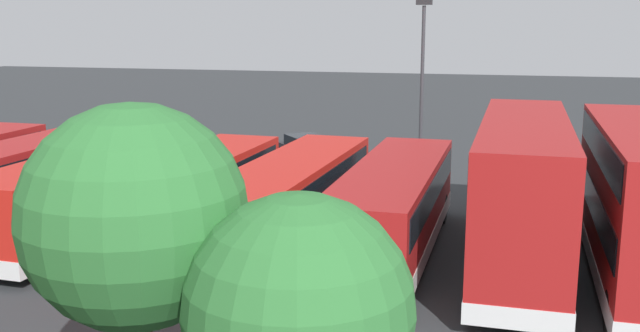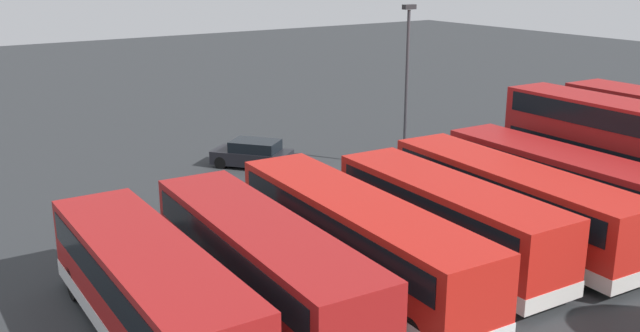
{
  "view_description": "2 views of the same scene",
  "coord_description": "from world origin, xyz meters",
  "px_view_note": "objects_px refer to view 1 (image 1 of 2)",
  "views": [
    {
      "loc": [
        -8.32,
        31.99,
        7.55
      ],
      "look_at": [
        -0.92,
        2.38,
        1.3
      ],
      "focal_mm": 40.48,
      "sensor_mm": 36.0,
      "label": 1
    },
    {
      "loc": [
        18.64,
        27.09,
        10.53
      ],
      "look_at": [
        1.48,
        1.45,
        1.5
      ],
      "focal_mm": 39.76,
      "sensor_mm": 36.0,
      "label": 2
    }
  ],
  "objects_px": {
    "bus_single_deck_fourth": "(290,202)",
    "lamp_post_tall": "(422,80)",
    "bus_single_deck_third": "(394,206)",
    "waste_bin_yellow": "(185,162)",
    "bus_single_deck_seventh": "(12,182)",
    "car_hatchback_silver": "(306,149)",
    "bus_single_deck_sixth": "(101,187)",
    "bus_double_decker_second": "(522,188)",
    "bus_single_deck_fifth": "(194,196)"
  },
  "relations": [
    {
      "from": "bus_single_deck_seventh",
      "to": "waste_bin_yellow",
      "type": "height_order",
      "value": "bus_single_deck_seventh"
    },
    {
      "from": "bus_single_deck_sixth",
      "to": "bus_single_deck_seventh",
      "type": "distance_m",
      "value": 3.67
    },
    {
      "from": "bus_single_deck_seventh",
      "to": "bus_double_decker_second",
      "type": "bearing_deg",
      "value": 179.68
    },
    {
      "from": "bus_single_deck_fourth",
      "to": "waste_bin_yellow",
      "type": "xyz_separation_m",
      "value": [
        8.69,
        -10.73,
        -1.15
      ]
    },
    {
      "from": "bus_double_decker_second",
      "to": "bus_single_deck_seventh",
      "type": "height_order",
      "value": "bus_double_decker_second"
    },
    {
      "from": "waste_bin_yellow",
      "to": "bus_single_deck_seventh",
      "type": "bearing_deg",
      "value": 78.42
    },
    {
      "from": "lamp_post_tall",
      "to": "waste_bin_yellow",
      "type": "distance_m",
      "value": 12.68
    },
    {
      "from": "lamp_post_tall",
      "to": "bus_double_decker_second",
      "type": "bearing_deg",
      "value": 113.03
    },
    {
      "from": "bus_single_deck_fifth",
      "to": "waste_bin_yellow",
      "type": "xyz_separation_m",
      "value": [
        5.28,
        -10.75,
        -1.14
      ]
    },
    {
      "from": "waste_bin_yellow",
      "to": "car_hatchback_silver",
      "type": "bearing_deg",
      "value": -144.57
    },
    {
      "from": "bus_single_deck_seventh",
      "to": "lamp_post_tall",
      "type": "bearing_deg",
      "value": -145.2
    },
    {
      "from": "bus_single_deck_fourth",
      "to": "bus_single_deck_fifth",
      "type": "bearing_deg",
      "value": 0.4
    },
    {
      "from": "bus_single_deck_third",
      "to": "bus_single_deck_fourth",
      "type": "height_order",
      "value": "same"
    },
    {
      "from": "bus_single_deck_fourth",
      "to": "bus_double_decker_second",
      "type": "bearing_deg",
      "value": -178.45
    },
    {
      "from": "bus_single_deck_fourth",
      "to": "lamp_post_tall",
      "type": "height_order",
      "value": "lamp_post_tall"
    },
    {
      "from": "bus_single_deck_sixth",
      "to": "bus_single_deck_fourth",
      "type": "bearing_deg",
      "value": 177.27
    },
    {
      "from": "bus_single_deck_fifth",
      "to": "waste_bin_yellow",
      "type": "bearing_deg",
      "value": -63.83
    },
    {
      "from": "bus_single_deck_fourth",
      "to": "bus_single_deck_fifth",
      "type": "relative_size",
      "value": 1.13
    },
    {
      "from": "bus_double_decker_second",
      "to": "bus_single_deck_third",
      "type": "xyz_separation_m",
      "value": [
        3.95,
        -0.01,
        -0.83
      ]
    },
    {
      "from": "car_hatchback_silver",
      "to": "waste_bin_yellow",
      "type": "relative_size",
      "value": 4.52
    },
    {
      "from": "bus_single_deck_seventh",
      "to": "waste_bin_yellow",
      "type": "distance_m",
      "value": 10.71
    },
    {
      "from": "waste_bin_yellow",
      "to": "lamp_post_tall",
      "type": "bearing_deg",
      "value": 176.68
    },
    {
      "from": "bus_single_deck_fourth",
      "to": "waste_bin_yellow",
      "type": "distance_m",
      "value": 13.85
    },
    {
      "from": "bus_single_deck_third",
      "to": "bus_single_deck_fifth",
      "type": "height_order",
      "value": "same"
    },
    {
      "from": "bus_double_decker_second",
      "to": "car_hatchback_silver",
      "type": "relative_size",
      "value": 2.76
    },
    {
      "from": "bus_single_deck_fifth",
      "to": "lamp_post_tall",
      "type": "height_order",
      "value": "lamp_post_tall"
    },
    {
      "from": "bus_single_deck_fifth",
      "to": "bus_single_deck_seventh",
      "type": "bearing_deg",
      "value": -2.51
    },
    {
      "from": "bus_double_decker_second",
      "to": "lamp_post_tall",
      "type": "bearing_deg",
      "value": -66.97
    },
    {
      "from": "bus_single_deck_fifth",
      "to": "bus_single_deck_fourth",
      "type": "bearing_deg",
      "value": -179.6
    },
    {
      "from": "bus_single_deck_sixth",
      "to": "car_hatchback_silver",
      "type": "bearing_deg",
      "value": -104.89
    },
    {
      "from": "bus_single_deck_seventh",
      "to": "lamp_post_tall",
      "type": "height_order",
      "value": "lamp_post_tall"
    },
    {
      "from": "bus_single_deck_fourth",
      "to": "bus_single_deck_fifth",
      "type": "xyz_separation_m",
      "value": [
        3.4,
        0.02,
        -0.0
      ]
    },
    {
      "from": "bus_single_deck_fourth",
      "to": "lamp_post_tall",
      "type": "distance_m",
      "value": 11.03
    },
    {
      "from": "car_hatchback_silver",
      "to": "bus_single_deck_sixth",
      "type": "bearing_deg",
      "value": 75.11
    },
    {
      "from": "bus_single_deck_seventh",
      "to": "car_hatchback_silver",
      "type": "distance_m",
      "value": 16.05
    },
    {
      "from": "bus_single_deck_fourth",
      "to": "bus_single_deck_sixth",
      "type": "bearing_deg",
      "value": -2.73
    },
    {
      "from": "bus_single_deck_fifth",
      "to": "car_hatchback_silver",
      "type": "relative_size",
      "value": 2.37
    },
    {
      "from": "bus_single_deck_sixth",
      "to": "lamp_post_tall",
      "type": "height_order",
      "value": "lamp_post_tall"
    },
    {
      "from": "car_hatchback_silver",
      "to": "lamp_post_tall",
      "type": "relative_size",
      "value": 0.51
    },
    {
      "from": "bus_single_deck_third",
      "to": "lamp_post_tall",
      "type": "bearing_deg",
      "value": -88.63
    },
    {
      "from": "bus_double_decker_second",
      "to": "car_hatchback_silver",
      "type": "bearing_deg",
      "value": -53.04
    },
    {
      "from": "bus_single_deck_sixth",
      "to": "car_hatchback_silver",
      "type": "relative_size",
      "value": 2.83
    },
    {
      "from": "bus_single_deck_third",
      "to": "bus_single_deck_fourth",
      "type": "xyz_separation_m",
      "value": [
        3.43,
        0.21,
        0.0
      ]
    },
    {
      "from": "bus_single_deck_sixth",
      "to": "car_hatchback_silver",
      "type": "distance_m",
      "value": 14.68
    },
    {
      "from": "lamp_post_tall",
      "to": "bus_single_deck_third",
      "type": "bearing_deg",
      "value": 91.37
    },
    {
      "from": "bus_double_decker_second",
      "to": "waste_bin_yellow",
      "type": "relative_size",
      "value": 12.46
    },
    {
      "from": "bus_single_deck_third",
      "to": "bus_single_deck_fourth",
      "type": "relative_size",
      "value": 0.98
    },
    {
      "from": "bus_double_decker_second",
      "to": "bus_single_deck_third",
      "type": "relative_size",
      "value": 1.05
    },
    {
      "from": "bus_double_decker_second",
      "to": "bus_single_deck_fifth",
      "type": "distance_m",
      "value": 10.81
    },
    {
      "from": "bus_single_deck_third",
      "to": "bus_single_deck_fourth",
      "type": "distance_m",
      "value": 3.43
    }
  ]
}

